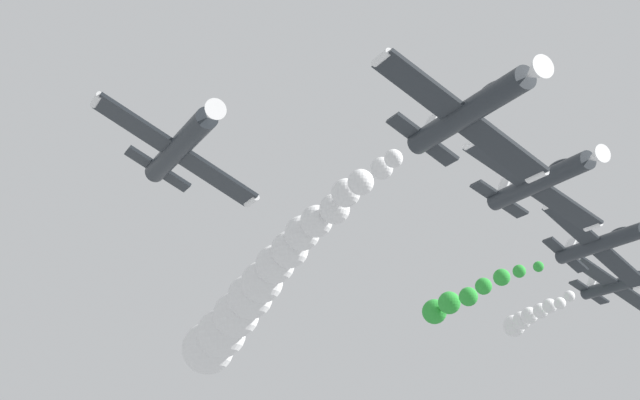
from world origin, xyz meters
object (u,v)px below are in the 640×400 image
airplane_right_inner (180,146)px  airplane_trailing (621,284)px  airplane_left_inner (540,181)px  airplane_lead (469,111)px  airplane_left_outer (602,243)px

airplane_right_inner → airplane_trailing: size_ratio=1.00×
airplane_left_inner → airplane_trailing: bearing=-138.7°
airplane_lead → airplane_left_outer: (-23.11, -18.81, 0.46)m
airplane_trailing → airplane_lead: bearing=41.2°
airplane_lead → airplane_right_inner: (10.43, -10.08, 0.09)m
airplane_right_inner → airplane_left_outer: 34.66m
airplane_left_outer → airplane_trailing: (-11.50, -11.51, 0.16)m
airplane_trailing → airplane_left_inner: bearing=41.3°
airplane_left_outer → airplane_trailing: size_ratio=1.00×
airplane_lead → airplane_trailing: airplane_trailing is taller
airplane_left_inner → airplane_lead: bearing=41.0°
airplane_left_inner → airplane_left_outer: 15.25m
airplane_lead → airplane_left_inner: bearing=-139.0°
airplane_lead → airplane_right_inner: bearing=-44.0°
airplane_lead → airplane_left_outer: size_ratio=1.00×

